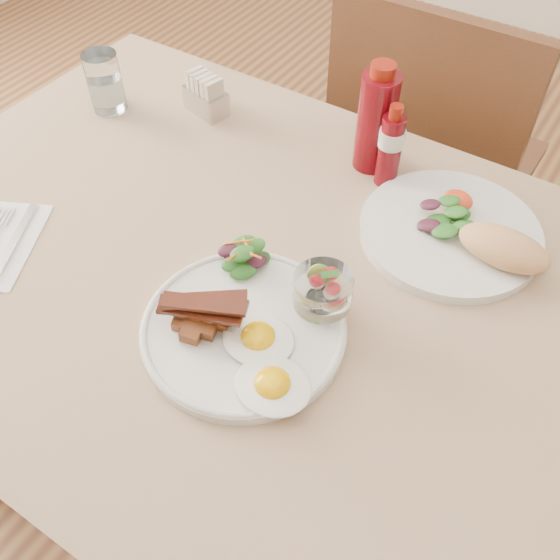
{
  "coord_description": "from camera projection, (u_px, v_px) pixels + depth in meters",
  "views": [
    {
      "loc": [
        0.34,
        -0.5,
        1.44
      ],
      "look_at": [
        0.04,
        -0.04,
        0.82
      ],
      "focal_mm": 40.0,
      "sensor_mm": 36.0,
      "label": 1
    }
  ],
  "objects": [
    {
      "name": "table",
      "position": [
        271.0,
        315.0,
        0.98
      ],
      "size": [
        1.33,
        0.88,
        0.75
      ],
      "color": "#4E3118",
      "rests_on": "ground"
    },
    {
      "name": "chair_far",
      "position": [
        428.0,
        163.0,
        1.45
      ],
      "size": [
        0.42,
        0.42,
        0.93
      ],
      "color": "#4E3118",
      "rests_on": "ground"
    },
    {
      "name": "ketchup_bottle",
      "position": [
        376.0,
        120.0,
        1.03
      ],
      "size": [
        0.08,
        0.08,
        0.19
      ],
      "rotation": [
        0.0,
        0.0,
        0.42
      ],
      "color": "#59050C",
      "rests_on": "table"
    },
    {
      "name": "water_glass",
      "position": [
        106.0,
        85.0,
        1.17
      ],
      "size": [
        0.06,
        0.06,
        0.11
      ],
      "color": "white",
      "rests_on": "table"
    },
    {
      "name": "sugar_caddy",
      "position": [
        206.0,
        96.0,
        1.17
      ],
      "size": [
        0.09,
        0.07,
        0.08
      ],
      "rotation": [
        0.0,
        0.0,
        -0.25
      ],
      "color": "silver",
      "rests_on": "table"
    },
    {
      "name": "bacon_potato_pile",
      "position": [
        201.0,
        315.0,
        0.82
      ],
      "size": [
        0.13,
        0.09,
        0.06
      ],
      "rotation": [
        0.0,
        0.0,
        -0.01
      ],
      "color": "brown",
      "rests_on": "main_plate"
    },
    {
      "name": "side_salad",
      "position": [
        244.0,
        258.0,
        0.9
      ],
      "size": [
        0.08,
        0.07,
        0.04
      ],
      "rotation": [
        0.0,
        0.0,
        0.33
      ],
      "color": "#164512",
      "rests_on": "main_plate"
    },
    {
      "name": "hot_sauce_bottle",
      "position": [
        390.0,
        147.0,
        1.01
      ],
      "size": [
        0.05,
        0.05,
        0.15
      ],
      "rotation": [
        0.0,
        0.0,
        0.18
      ],
      "color": "#59050C",
      "rests_on": "table"
    },
    {
      "name": "fruit_cup",
      "position": [
        323.0,
        290.0,
        0.82
      ],
      "size": [
        0.08,
        0.08,
        0.08
      ],
      "rotation": [
        0.0,
        0.0,
        0.28
      ],
      "color": "white",
      "rests_on": "main_plate"
    },
    {
      "name": "fried_eggs",
      "position": [
        265.0,
        360.0,
        0.8
      ],
      "size": [
        0.16,
        0.15,
        0.03
      ],
      "rotation": [
        0.0,
        0.0,
        -0.1
      ],
      "color": "white",
      "rests_on": "main_plate"
    },
    {
      "name": "main_plate",
      "position": [
        244.0,
        330.0,
        0.85
      ],
      "size": [
        0.28,
        0.28,
        0.02
      ],
      "primitive_type": "cylinder",
      "color": "silver",
      "rests_on": "table"
    },
    {
      "name": "second_plate",
      "position": [
        463.0,
        234.0,
        0.95
      ],
      "size": [
        0.3,
        0.28,
        0.07
      ],
      "rotation": [
        0.0,
        0.0,
        0.17
      ],
      "color": "silver",
      "rests_on": "table"
    },
    {
      "name": "napkin_cutlery",
      "position": [
        2.0,
        244.0,
        0.96
      ],
      "size": [
        0.18,
        0.21,
        0.01
      ],
      "rotation": [
        0.0,
        0.0,
        0.46
      ],
      "color": "white",
      "rests_on": "table"
    }
  ]
}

